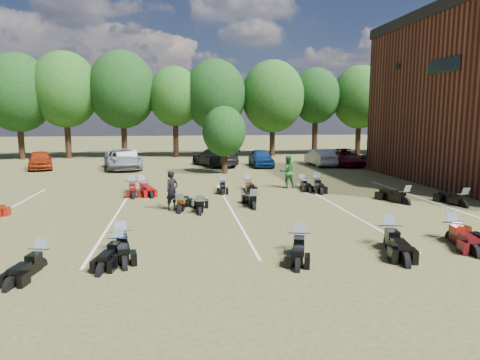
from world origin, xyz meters
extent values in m
plane|color=brown|center=(0.00, 0.00, 0.00)|extent=(160.00, 160.00, 0.00)
imported|color=maroon|center=(-16.29, 20.11, 0.74)|extent=(2.90, 4.65, 1.48)
imported|color=#B6B7BB|center=(-9.60, 20.14, 0.75)|extent=(2.28, 4.73, 1.49)
imported|color=gray|center=(-9.76, 19.23, 0.80)|extent=(3.80, 6.18, 1.60)
imported|color=black|center=(-2.31, 20.30, 0.79)|extent=(4.16, 5.85, 1.57)
imported|color=navy|center=(1.50, 19.42, 0.73)|extent=(1.76, 4.30, 1.46)
imported|color=#A6A6A1|center=(6.64, 19.34, 0.72)|extent=(1.63, 4.42, 1.44)
imported|color=#540415|center=(8.71, 19.09, 0.72)|extent=(2.58, 5.29, 1.45)
imported|color=#3F3E44|center=(11.81, 18.84, 0.68)|extent=(3.50, 5.09, 1.37)
imported|color=black|center=(-5.63, 3.43, 0.88)|extent=(0.76, 0.73, 1.75)
imported|color=#235D27|center=(0.98, 8.50, 0.94)|extent=(0.95, 0.76, 1.89)
cube|color=black|center=(9.35, 12.00, 7.50)|extent=(0.30, 0.40, 0.30)
cube|color=black|center=(9.47, 7.00, 7.00)|extent=(0.06, 3.00, 0.80)
cylinder|color=black|center=(-21.00, 29.00, 2.04)|extent=(0.58, 0.58, 4.08)
ellipsoid|color=#1E4C19|center=(-21.00, 29.00, 6.33)|extent=(6.00, 6.00, 6.90)
cylinder|color=black|center=(-16.00, 29.00, 2.04)|extent=(0.58, 0.58, 4.08)
ellipsoid|color=#1E4C19|center=(-16.00, 29.00, 6.33)|extent=(6.00, 6.00, 6.90)
cylinder|color=black|center=(-11.00, 29.00, 2.04)|extent=(0.57, 0.58, 4.08)
ellipsoid|color=#1E4C19|center=(-11.00, 29.00, 6.33)|extent=(6.00, 6.00, 6.90)
cylinder|color=black|center=(-6.00, 29.00, 2.04)|extent=(0.57, 0.58, 4.08)
ellipsoid|color=#1E4C19|center=(-6.00, 29.00, 6.33)|extent=(6.00, 6.00, 6.90)
cylinder|color=black|center=(-1.00, 29.00, 2.04)|extent=(0.58, 0.58, 4.08)
ellipsoid|color=#1E4C19|center=(-1.00, 29.00, 6.33)|extent=(6.00, 6.00, 6.90)
cylinder|color=black|center=(4.00, 29.00, 2.04)|extent=(0.57, 0.58, 4.08)
ellipsoid|color=#1E4C19|center=(4.00, 29.00, 6.33)|extent=(6.00, 6.00, 6.90)
cylinder|color=black|center=(9.00, 29.00, 2.04)|extent=(0.57, 0.58, 4.08)
ellipsoid|color=#1E4C19|center=(9.00, 29.00, 6.33)|extent=(6.00, 6.00, 6.90)
cylinder|color=black|center=(14.00, 29.00, 2.04)|extent=(0.57, 0.58, 4.08)
ellipsoid|color=#1E4C19|center=(14.00, 29.00, 6.33)|extent=(6.00, 6.00, 6.90)
cylinder|color=black|center=(19.00, 29.00, 2.04)|extent=(0.58, 0.58, 4.08)
ellipsoid|color=#1E4C19|center=(19.00, 29.00, 6.33)|extent=(6.00, 6.00, 6.90)
cylinder|color=black|center=(24.00, 29.00, 2.04)|extent=(0.58, 0.58, 4.08)
ellipsoid|color=#1E4C19|center=(24.00, 29.00, 6.33)|extent=(6.00, 6.00, 6.90)
cylinder|color=black|center=(-2.00, 15.50, 0.95)|extent=(0.24, 0.24, 1.90)
sphere|color=#1E4C19|center=(-2.00, 15.50, 3.10)|extent=(3.20, 3.20, 3.20)
cube|color=silver|center=(-8.00, 3.00, 0.01)|extent=(0.10, 14.00, 0.01)
cube|color=silver|center=(-3.00, 3.00, 0.01)|extent=(0.10, 14.00, 0.01)
cube|color=silver|center=(2.00, 3.00, 0.01)|extent=(0.10, 14.00, 0.01)
cube|color=silver|center=(7.00, 3.00, 0.01)|extent=(0.10, 14.00, 0.01)
camera|label=1|loc=(-5.26, -15.72, 4.15)|focal=32.00mm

